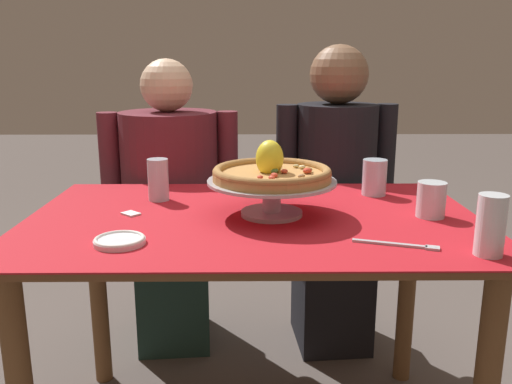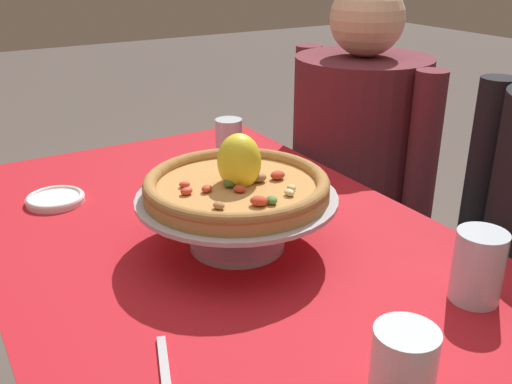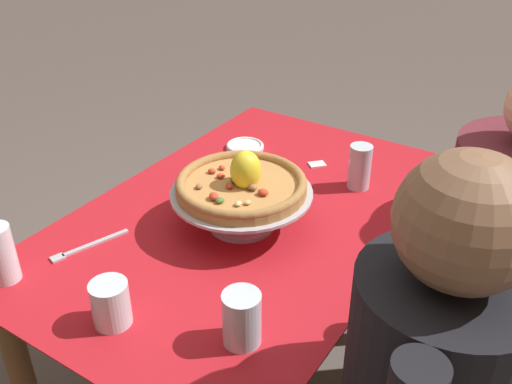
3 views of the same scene
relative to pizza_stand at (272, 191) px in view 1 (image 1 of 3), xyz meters
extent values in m
cylinder|color=brown|center=(-0.60, 0.31, -0.45)|extent=(0.06, 0.06, 0.69)
cylinder|color=brown|center=(0.50, 0.31, -0.45)|extent=(0.06, 0.06, 0.69)
cube|color=brown|center=(-0.05, -0.01, -0.09)|extent=(1.22, 0.77, 0.02)
cube|color=red|center=(-0.05, -0.01, -0.07)|extent=(1.26, 0.81, 0.00)
cylinder|color=#B7B7C1|center=(0.00, 0.00, -0.06)|extent=(0.17, 0.17, 0.01)
cylinder|color=#B7B7C1|center=(0.00, 0.00, -0.02)|extent=(0.05, 0.05, 0.08)
cylinder|color=#B7B7C1|center=(0.00, 0.00, 0.03)|extent=(0.36, 0.36, 0.01)
cylinder|color=#BC8447|center=(0.00, 0.00, 0.04)|extent=(0.33, 0.33, 0.02)
torus|color=#A6743E|center=(0.00, 0.00, 0.06)|extent=(0.33, 0.33, 0.02)
ellipsoid|color=#996B42|center=(0.08, -0.07, 0.06)|extent=(0.03, 0.02, 0.01)
ellipsoid|color=beige|center=(0.00, 0.00, 0.06)|extent=(0.04, 0.04, 0.02)
ellipsoid|color=#C63D28|center=(0.00, -0.06, 0.06)|extent=(0.03, 0.03, 0.01)
ellipsoid|color=tan|center=(0.07, 0.07, 0.06)|extent=(0.02, 0.02, 0.01)
ellipsoid|color=beige|center=(0.09, 0.05, 0.06)|extent=(0.02, 0.02, 0.01)
ellipsoid|color=#996B42|center=(0.09, -0.01, 0.06)|extent=(0.02, 0.02, 0.01)
ellipsoid|color=#C63D28|center=(0.02, 0.08, 0.06)|extent=(0.02, 0.03, 0.02)
ellipsoid|color=#996B42|center=(0.01, 0.04, 0.06)|extent=(0.03, 0.04, 0.02)
ellipsoid|color=#4C7533|center=(0.00, 0.01, 0.06)|extent=(0.02, 0.02, 0.01)
ellipsoid|color=#C63D28|center=(-0.03, -0.08, 0.06)|extent=(0.02, 0.02, 0.01)
ellipsoid|color=#C63D28|center=(0.00, -0.09, 0.06)|extent=(0.02, 0.02, 0.01)
ellipsoid|color=#4C7533|center=(0.10, 0.01, 0.06)|extent=(0.03, 0.02, 0.01)
ellipsoid|color=#C63D28|center=(0.10, -0.01, 0.06)|extent=(0.04, 0.04, 0.02)
ellipsoid|color=#4C7533|center=(0.00, -0.01, 0.06)|extent=(0.03, 0.04, 0.02)
ellipsoid|color=#C63D28|center=(0.03, -0.01, 0.06)|extent=(0.03, 0.03, 0.01)
ellipsoid|color=yellow|center=(-0.01, 0.01, 0.09)|extent=(0.09, 0.09, 0.10)
cylinder|color=silver|center=(0.44, -0.02, -0.02)|extent=(0.08, 0.08, 0.10)
cylinder|color=silver|center=(0.44, -0.02, -0.04)|extent=(0.07, 0.07, 0.06)
cylinder|color=silver|center=(0.34, 0.23, -0.01)|extent=(0.08, 0.08, 0.12)
cylinder|color=silver|center=(0.34, 0.23, -0.05)|extent=(0.07, 0.07, 0.05)
cylinder|color=white|center=(0.47, -0.32, 0.00)|extent=(0.06, 0.06, 0.14)
cylinder|color=silver|center=(0.47, -0.32, -0.03)|extent=(0.06, 0.06, 0.09)
cylinder|color=silver|center=(-0.35, 0.17, -0.01)|extent=(0.06, 0.06, 0.13)
cylinder|color=silver|center=(-0.35, 0.17, -0.04)|extent=(0.06, 0.06, 0.06)
cylinder|color=white|center=(-0.37, -0.24, -0.06)|extent=(0.12, 0.12, 0.01)
torus|color=white|center=(-0.37, -0.24, -0.06)|extent=(0.12, 0.12, 0.01)
cube|color=#B7B7C1|center=(0.27, -0.25, -0.07)|extent=(0.17, 0.07, 0.01)
cube|color=#B7B7C1|center=(0.36, -0.29, -0.07)|extent=(0.04, 0.03, 0.01)
cube|color=white|center=(-0.40, 0.01, -0.07)|extent=(0.06, 0.06, 0.00)
cube|color=#1E3833|center=(-0.37, 0.60, -0.57)|extent=(0.31, 0.34, 0.45)
cylinder|color=maroon|center=(-0.37, 0.60, -0.09)|extent=(0.40, 0.40, 0.51)
sphere|color=beige|center=(-0.37, 0.60, 0.26)|extent=(0.20, 0.20, 0.20)
cylinder|color=maroon|center=(-0.60, 0.58, -0.05)|extent=(0.08, 0.08, 0.43)
cylinder|color=maroon|center=(-0.15, 0.62, -0.05)|extent=(0.08, 0.08, 0.43)
cube|color=black|center=(0.27, 0.59, -0.58)|extent=(0.31, 0.34, 0.42)
cylinder|color=black|center=(0.27, 0.59, -0.09)|extent=(0.33, 0.33, 0.56)
sphere|color=brown|center=(0.27, 0.59, 0.30)|extent=(0.22, 0.22, 0.22)
cylinder|color=black|center=(0.08, 0.57, -0.05)|extent=(0.08, 0.08, 0.48)
cylinder|color=black|center=(0.47, 0.60, -0.05)|extent=(0.08, 0.08, 0.48)
camera|label=1|loc=(-0.06, -1.45, 0.36)|focal=37.63mm
camera|label=2|loc=(0.83, -0.46, 0.44)|focal=40.74mm
camera|label=3|loc=(1.03, 0.71, 0.77)|focal=40.49mm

